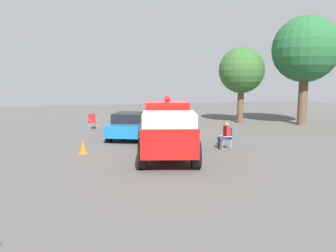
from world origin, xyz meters
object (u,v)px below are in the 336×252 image
(lawn_chair_by_car, at_px, (92,120))
(lawn_chair_near_truck, at_px, (227,136))
(spectator_seated, at_px, (225,134))
(oak_tree_distant, at_px, (305,50))
(classic_hot_rod, at_px, (131,125))
(oak_tree_left, at_px, (241,71))
(vintage_fire_truck, at_px, (168,129))
(traffic_cone, at_px, (83,147))

(lawn_chair_by_car, bearing_deg, lawn_chair_near_truck, -142.99)
(spectator_seated, distance_m, oak_tree_distant, 11.94)
(classic_hot_rod, bearing_deg, oak_tree_left, -64.29)
(oak_tree_distant, bearing_deg, classic_hot_rod, 99.41)
(vintage_fire_truck, relative_size, lawn_chair_by_car, 6.16)
(spectator_seated, bearing_deg, classic_hot_rod, 43.18)
(lawn_chair_near_truck, height_order, oak_tree_left, oak_tree_left)
(vintage_fire_truck, distance_m, classic_hot_rod, 5.18)
(lawn_chair_near_truck, height_order, oak_tree_distant, oak_tree_distant)
(lawn_chair_by_car, bearing_deg, spectator_seated, -143.60)
(oak_tree_left, bearing_deg, lawn_chair_by_car, 92.49)
(classic_hot_rod, xyz_separation_m, spectator_seated, (-4.21, -3.95, -0.05))
(vintage_fire_truck, relative_size, oak_tree_distant, 0.81)
(vintage_fire_truck, bearing_deg, oak_tree_distant, -59.02)
(classic_hot_rod, height_order, lawn_chair_by_car, classic_hot_rod)
(classic_hot_rod, distance_m, oak_tree_distant, 13.88)
(lawn_chair_by_car, height_order, oak_tree_left, oak_tree_left)
(spectator_seated, distance_m, oak_tree_left, 10.52)
(vintage_fire_truck, bearing_deg, oak_tree_left, -40.95)
(vintage_fire_truck, height_order, classic_hot_rod, vintage_fire_truck)
(classic_hot_rod, relative_size, oak_tree_left, 0.83)
(spectator_seated, bearing_deg, traffic_cone, 84.53)
(lawn_chair_near_truck, bearing_deg, classic_hot_rod, 44.14)
(classic_hot_rod, relative_size, lawn_chair_by_car, 4.64)
(classic_hot_rod, height_order, lawn_chair_near_truck, classic_hot_rod)
(spectator_seated, bearing_deg, lawn_chair_near_truck, -88.65)
(oak_tree_distant, relative_size, traffic_cone, 12.26)
(lawn_chair_near_truck, height_order, lawn_chair_by_car, same)
(lawn_chair_near_truck, bearing_deg, vintage_fire_truck, 105.38)
(vintage_fire_truck, bearing_deg, spectator_seated, -74.05)
(lawn_chair_near_truck, distance_m, lawn_chair_by_car, 10.14)
(classic_hot_rod, bearing_deg, lawn_chair_near_truck, -135.86)
(oak_tree_left, bearing_deg, lawn_chair_near_truck, 149.71)
(lawn_chair_near_truck, relative_size, lawn_chair_by_car, 1.00)
(lawn_chair_by_car, bearing_deg, oak_tree_left, -87.51)
(lawn_chair_near_truck, bearing_deg, oak_tree_distant, -54.31)
(spectator_seated, relative_size, traffic_cone, 2.03)
(vintage_fire_truck, bearing_deg, lawn_chair_near_truck, -74.62)
(spectator_seated, distance_m, traffic_cone, 6.67)
(vintage_fire_truck, xyz_separation_m, traffic_cone, (1.51, 3.56, -0.89))
(vintage_fire_truck, bearing_deg, traffic_cone, 66.97)
(lawn_chair_near_truck, bearing_deg, oak_tree_left, -30.29)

